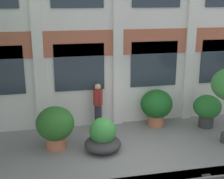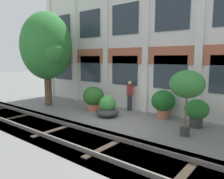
# 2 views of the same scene
# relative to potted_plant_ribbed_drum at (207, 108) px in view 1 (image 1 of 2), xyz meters

# --- Properties ---
(ground_plane) EXTENTS (80.00, 80.00, 0.00)m
(ground_plane) POSITION_rel_potted_plant_ribbed_drum_xyz_m (-3.15, -1.79, -0.72)
(ground_plane) COLOR slate
(apartment_facade) EXTENTS (17.15, 0.64, 7.55)m
(apartment_facade) POSITION_rel_potted_plant_ribbed_drum_xyz_m (-3.15, 1.30, 3.05)
(apartment_facade) COLOR silver
(apartment_facade) RESTS_ON ground
(potted_plant_ribbed_drum) EXTENTS (1.02, 1.02, 1.22)m
(potted_plant_ribbed_drum) POSITION_rel_potted_plant_ribbed_drum_xyz_m (0.00, 0.00, 0.00)
(potted_plant_ribbed_drum) COLOR #333333
(potted_plant_ribbed_drum) RESTS_ON ground
(potted_plant_wide_bowl) EXTENTS (1.16, 1.16, 1.08)m
(potted_plant_wide_bowl) POSITION_rel_potted_plant_ribbed_drum_xyz_m (-4.10, -1.06, -0.28)
(potted_plant_wide_bowl) COLOR #333333
(potted_plant_wide_bowl) RESTS_ON ground
(potted_plant_fluted_column) EXTENTS (1.20, 1.20, 1.38)m
(potted_plant_fluted_column) POSITION_rel_potted_plant_ribbed_drum_xyz_m (-5.53, -0.59, 0.06)
(potted_plant_fluted_column) COLOR #B76647
(potted_plant_fluted_column) RESTS_ON ground
(potted_plant_glazed_jar) EXTENTS (1.17, 1.17, 1.39)m
(potted_plant_glazed_jar) POSITION_rel_potted_plant_ribbed_drum_xyz_m (-1.79, 0.50, 0.08)
(potted_plant_glazed_jar) COLOR #B76647
(potted_plant_glazed_jar) RESTS_ON ground
(resident_by_doorway) EXTENTS (0.34, 0.51, 1.70)m
(resident_by_doorway) POSITION_rel_potted_plant_ribbed_drum_xyz_m (-3.95, 0.72, 0.19)
(resident_by_doorway) COLOR #282833
(resident_by_doorway) RESTS_ON ground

